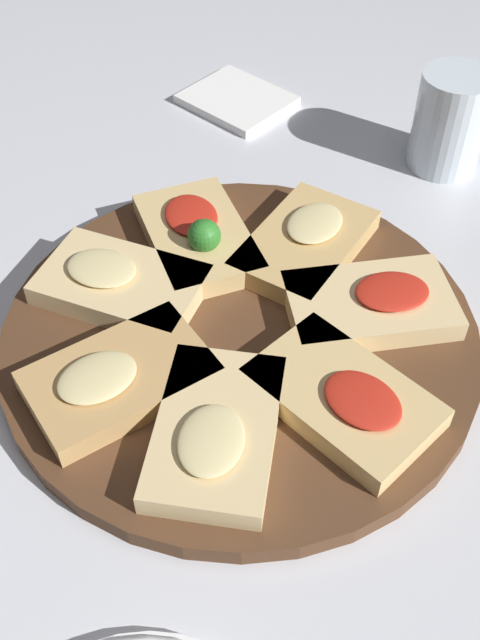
# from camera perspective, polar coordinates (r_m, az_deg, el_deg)

# --- Properties ---
(ground_plane) EXTENTS (3.00, 3.00, 0.00)m
(ground_plane) POSITION_cam_1_polar(r_m,az_deg,el_deg) (0.66, -0.00, -1.64)
(ground_plane) COLOR silver
(serving_board) EXTENTS (0.41, 0.41, 0.02)m
(serving_board) POSITION_cam_1_polar(r_m,az_deg,el_deg) (0.65, -0.00, -1.13)
(serving_board) COLOR #51331E
(serving_board) RESTS_ON ground_plane
(focaccia_slice_0) EXTENTS (0.14, 0.09, 0.03)m
(focaccia_slice_0) POSITION_cam_1_polar(r_m,az_deg,el_deg) (0.67, -9.21, 2.73)
(focaccia_slice_0) COLOR #E5C689
(focaccia_slice_0) RESTS_ON serving_board
(focaccia_slice_1) EXTENTS (0.15, 0.17, 0.03)m
(focaccia_slice_1) POSITION_cam_1_polar(r_m,az_deg,el_deg) (0.60, -9.27, -4.40)
(focaccia_slice_1) COLOR tan
(focaccia_slice_1) RESTS_ON serving_board
(focaccia_slice_2) EXTENTS (0.12, 0.16, 0.03)m
(focaccia_slice_2) POSITION_cam_1_polar(r_m,az_deg,el_deg) (0.56, -1.86, -8.48)
(focaccia_slice_2) COLOR #E5C689
(focaccia_slice_2) RESTS_ON serving_board
(focaccia_slice_3) EXTENTS (0.17, 0.14, 0.03)m
(focaccia_slice_3) POSITION_cam_1_polar(r_m,az_deg,el_deg) (0.59, 7.96, -5.87)
(focaccia_slice_3) COLOR #DBB775
(focaccia_slice_3) RESTS_ON serving_board
(focaccia_slice_4) EXTENTS (0.17, 0.15, 0.03)m
(focaccia_slice_4) POSITION_cam_1_polar(r_m,az_deg,el_deg) (0.66, 10.02, 1.24)
(focaccia_slice_4) COLOR #E5C689
(focaccia_slice_4) RESTS_ON serving_board
(focaccia_slice_5) EXTENTS (0.11, 0.16, 0.03)m
(focaccia_slice_5) POSITION_cam_1_polar(r_m,az_deg,el_deg) (0.71, 5.02, 5.88)
(focaccia_slice_5) COLOR tan
(focaccia_slice_5) RESTS_ON serving_board
(focaccia_slice_6) EXTENTS (0.16, 0.16, 0.05)m
(focaccia_slice_6) POSITION_cam_1_polar(r_m,az_deg,el_deg) (0.71, -3.24, 6.44)
(focaccia_slice_6) COLOR #DBB775
(focaccia_slice_6) RESTS_ON serving_board
(water_glass) EXTENTS (0.08, 0.08, 0.11)m
(water_glass) POSITION_cam_1_polar(r_m,az_deg,el_deg) (0.85, 15.71, 14.37)
(water_glass) COLOR silver
(water_glass) RESTS_ON ground_plane
(napkin_stack) EXTENTS (0.15, 0.14, 0.01)m
(napkin_stack) POSITION_cam_1_polar(r_m,az_deg,el_deg) (0.96, -0.24, 16.42)
(napkin_stack) COLOR white
(napkin_stack) RESTS_ON ground_plane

